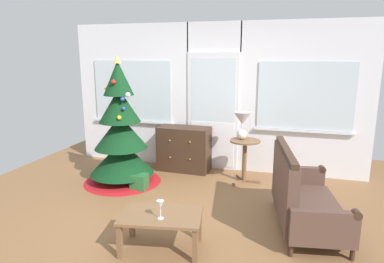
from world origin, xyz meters
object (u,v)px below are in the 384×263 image
gift_box (139,182)px  christmas_tree (121,139)px  side_table (245,152)px  table_lamp (242,122)px  settee_sofa (300,196)px  coffee_table (161,219)px  dresser_cabinet (184,149)px  wine_glass (160,206)px

gift_box → christmas_tree: bearing=150.8°
christmas_tree → gift_box: (0.39, -0.22, -0.60)m
side_table → table_lamp: table_lamp is taller
christmas_tree → settee_sofa: christmas_tree is taller
coffee_table → christmas_tree: bearing=128.1°
christmas_tree → dresser_cabinet: bearing=46.3°
christmas_tree → table_lamp: size_ratio=4.55×
dresser_cabinet → gift_box: size_ratio=3.88×
settee_sofa → coffee_table: settee_sofa is taller
side_table → wine_glass: size_ratio=3.55×
settee_sofa → side_table: (-0.82, 1.29, 0.12)m
dresser_cabinet → settee_sofa: size_ratio=0.60×
christmas_tree → side_table: size_ratio=2.89×
wine_glass → table_lamp: bearing=78.3°
christmas_tree → dresser_cabinet: size_ratio=2.19×
settee_sofa → coffee_table: 1.67m
christmas_tree → wine_glass: size_ratio=10.27×
gift_box → wine_glass: bearing=-58.4°
settee_sofa → wine_glass: size_ratio=7.86×
settee_sofa → side_table: bearing=122.6°
christmas_tree → table_lamp: bearing=17.4°
dresser_cabinet → coffee_table: (0.53, -2.49, -0.06)m
christmas_tree → coffee_table: (1.31, -1.67, -0.38)m
table_lamp → gift_box: (-1.43, -0.79, -0.86)m
dresser_cabinet → coffee_table: size_ratio=1.00×
settee_sofa → side_table: settee_sofa is taller
dresser_cabinet → table_lamp: table_lamp is taller
settee_sofa → coffee_table: bearing=-146.7°
wine_glass → gift_box: size_ratio=0.83×
table_lamp → christmas_tree: bearing=-162.6°
dresser_cabinet → wine_glass: size_ratio=4.68×
dresser_cabinet → side_table: 1.14m
wine_glass → settee_sofa: bearing=36.4°
gift_box → side_table: bearing=26.8°
christmas_tree → coffee_table: 2.16m
coffee_table → wine_glass: bearing=-71.0°
table_lamp → settee_sofa: bearing=-56.3°
settee_sofa → wine_glass: 1.71m
side_table → christmas_tree: bearing=-164.2°
table_lamp → wine_glass: size_ratio=2.26×
dresser_cabinet → wine_glass: (0.56, -2.58, 0.14)m
coffee_table → gift_box: 1.73m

